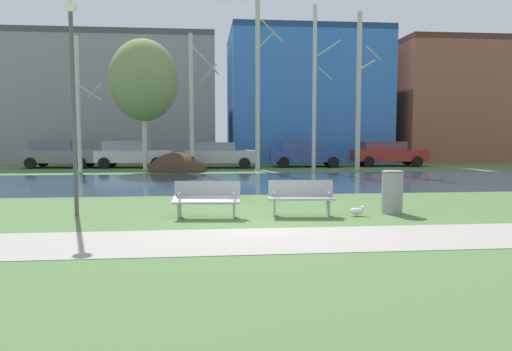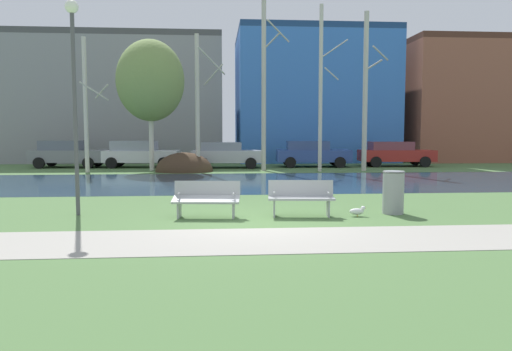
{
  "view_description": "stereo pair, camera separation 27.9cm",
  "coord_description": "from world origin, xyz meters",
  "px_view_note": "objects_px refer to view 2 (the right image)",
  "views": [
    {
      "loc": [
        -1.17,
        -10.98,
        2.05
      ],
      "look_at": [
        0.08,
        1.1,
        0.98
      ],
      "focal_mm": 34.5,
      "sensor_mm": 36.0,
      "label": 1
    },
    {
      "loc": [
        -0.89,
        -11.0,
        2.05
      ],
      "look_at": [
        0.08,
        1.1,
        0.98
      ],
      "focal_mm": 34.5,
      "sensor_mm": 36.0,
      "label": 2
    }
  ],
  "objects_px": {
    "streetlamp": "(74,73)",
    "parked_van_nearest_grey": "(68,153)",
    "parked_wagon_fourth_blue": "(312,153)",
    "trash_bin": "(393,192)",
    "parked_sedan_second_white": "(139,154)",
    "bench_left": "(206,198)",
    "bench_right": "(301,197)",
    "parked_hatch_third_silver": "(226,154)",
    "seagull": "(358,211)",
    "parked_suv_fifth_red": "(395,153)"
  },
  "relations": [
    {
      "from": "streetlamp",
      "to": "parked_van_nearest_grey",
      "type": "height_order",
      "value": "streetlamp"
    },
    {
      "from": "bench_left",
      "to": "parked_sedan_second_white",
      "type": "distance_m",
      "value": 17.94
    },
    {
      "from": "streetlamp",
      "to": "parked_hatch_third_silver",
      "type": "height_order",
      "value": "streetlamp"
    },
    {
      "from": "parked_sedan_second_white",
      "to": "parked_wagon_fourth_blue",
      "type": "relative_size",
      "value": 1.03
    },
    {
      "from": "parked_wagon_fourth_blue",
      "to": "parked_hatch_third_silver",
      "type": "bearing_deg",
      "value": -175.56
    },
    {
      "from": "bench_left",
      "to": "parked_van_nearest_grey",
      "type": "relative_size",
      "value": 0.38
    },
    {
      "from": "bench_right",
      "to": "seagull",
      "type": "height_order",
      "value": "bench_right"
    },
    {
      "from": "seagull",
      "to": "trash_bin",
      "type": "bearing_deg",
      "value": 18.75
    },
    {
      "from": "bench_left",
      "to": "streetlamp",
      "type": "bearing_deg",
      "value": 169.23
    },
    {
      "from": "parked_van_nearest_grey",
      "to": "parked_wagon_fourth_blue",
      "type": "bearing_deg",
      "value": -2.63
    },
    {
      "from": "parked_hatch_third_silver",
      "to": "parked_wagon_fourth_blue",
      "type": "xyz_separation_m",
      "value": [
        5.09,
        0.39,
        0.02
      ]
    },
    {
      "from": "parked_hatch_third_silver",
      "to": "parked_sedan_second_white",
      "type": "bearing_deg",
      "value": 171.24
    },
    {
      "from": "seagull",
      "to": "parked_hatch_third_silver",
      "type": "xyz_separation_m",
      "value": [
        -2.87,
        16.78,
        0.66
      ]
    },
    {
      "from": "bench_left",
      "to": "parked_suv_fifth_red",
      "type": "xyz_separation_m",
      "value": [
        10.97,
        17.08,
        0.32
      ]
    },
    {
      "from": "trash_bin",
      "to": "parked_van_nearest_grey",
      "type": "height_order",
      "value": "parked_van_nearest_grey"
    },
    {
      "from": "parked_van_nearest_grey",
      "to": "parked_wagon_fourth_blue",
      "type": "height_order",
      "value": "parked_van_nearest_grey"
    },
    {
      "from": "trash_bin",
      "to": "parked_wagon_fourth_blue",
      "type": "relative_size",
      "value": 0.24
    },
    {
      "from": "parked_sedan_second_white",
      "to": "bench_left",
      "type": "bearing_deg",
      "value": -76.19
    },
    {
      "from": "parked_van_nearest_grey",
      "to": "parked_suv_fifth_red",
      "type": "distance_m",
      "value": 19.41
    },
    {
      "from": "bench_left",
      "to": "parked_wagon_fourth_blue",
      "type": "height_order",
      "value": "parked_wagon_fourth_blue"
    },
    {
      "from": "trash_bin",
      "to": "parked_hatch_third_silver",
      "type": "relative_size",
      "value": 0.26
    },
    {
      "from": "seagull",
      "to": "parked_van_nearest_grey",
      "type": "height_order",
      "value": "parked_van_nearest_grey"
    },
    {
      "from": "parked_wagon_fourth_blue",
      "to": "trash_bin",
      "type": "bearing_deg",
      "value": -94.08
    },
    {
      "from": "streetlamp",
      "to": "bench_left",
      "type": "bearing_deg",
      "value": -10.77
    },
    {
      "from": "bench_right",
      "to": "trash_bin",
      "type": "bearing_deg",
      "value": 4.78
    },
    {
      "from": "trash_bin",
      "to": "parked_van_nearest_grey",
      "type": "xyz_separation_m",
      "value": [
        -13.12,
        17.49,
        0.26
      ]
    },
    {
      "from": "bench_right",
      "to": "trash_bin",
      "type": "height_order",
      "value": "trash_bin"
    },
    {
      "from": "bench_left",
      "to": "parked_wagon_fourth_blue",
      "type": "relative_size",
      "value": 0.37
    },
    {
      "from": "bench_left",
      "to": "seagull",
      "type": "height_order",
      "value": "bench_left"
    },
    {
      "from": "parked_sedan_second_white",
      "to": "parked_wagon_fourth_blue",
      "type": "xyz_separation_m",
      "value": [
        10.17,
        -0.39,
        -0.0
      ]
    },
    {
      "from": "trash_bin",
      "to": "streetlamp",
      "type": "height_order",
      "value": "streetlamp"
    },
    {
      "from": "bench_right",
      "to": "parked_suv_fifth_red",
      "type": "bearing_deg",
      "value": 63.1
    },
    {
      "from": "seagull",
      "to": "parked_sedan_second_white",
      "type": "distance_m",
      "value": 19.3
    },
    {
      "from": "bench_left",
      "to": "parked_van_nearest_grey",
      "type": "bearing_deg",
      "value": 115.49
    },
    {
      "from": "parked_sedan_second_white",
      "to": "parked_van_nearest_grey",
      "type": "bearing_deg",
      "value": 176.3
    },
    {
      "from": "parked_van_nearest_grey",
      "to": "parked_hatch_third_silver",
      "type": "bearing_deg",
      "value": -6.5
    },
    {
      "from": "bench_left",
      "to": "parked_hatch_third_silver",
      "type": "height_order",
      "value": "parked_hatch_third_silver"
    },
    {
      "from": "bench_right",
      "to": "streetlamp",
      "type": "height_order",
      "value": "streetlamp"
    },
    {
      "from": "bench_right",
      "to": "trash_bin",
      "type": "distance_m",
      "value": 2.39
    },
    {
      "from": "trash_bin",
      "to": "streetlamp",
      "type": "distance_m",
      "value": 8.41
    },
    {
      "from": "trash_bin",
      "to": "streetlamp",
      "type": "xyz_separation_m",
      "value": [
        -7.87,
        0.41,
        2.93
      ]
    },
    {
      "from": "parked_sedan_second_white",
      "to": "parked_suv_fifth_red",
      "type": "height_order",
      "value": "parked_sedan_second_white"
    },
    {
      "from": "trash_bin",
      "to": "parked_sedan_second_white",
      "type": "relative_size",
      "value": 0.24
    },
    {
      "from": "trash_bin",
      "to": "bench_right",
      "type": "bearing_deg",
      "value": -175.22
    },
    {
      "from": "parked_sedan_second_white",
      "to": "parked_hatch_third_silver",
      "type": "distance_m",
      "value": 5.14
    },
    {
      "from": "parked_suv_fifth_red",
      "to": "seagull",
      "type": "bearing_deg",
      "value": -112.95
    },
    {
      "from": "bench_right",
      "to": "parked_suv_fifth_red",
      "type": "relative_size",
      "value": 0.37
    },
    {
      "from": "bench_right",
      "to": "parked_wagon_fourth_blue",
      "type": "xyz_separation_m",
      "value": [
        3.58,
        17.03,
        0.34
      ]
    },
    {
      "from": "streetlamp",
      "to": "parked_suv_fifth_red",
      "type": "bearing_deg",
      "value": 49.33
    },
    {
      "from": "bench_left",
      "to": "parked_hatch_third_silver",
      "type": "xyz_separation_m",
      "value": [
        0.8,
        16.64,
        0.31
      ]
    }
  ]
}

